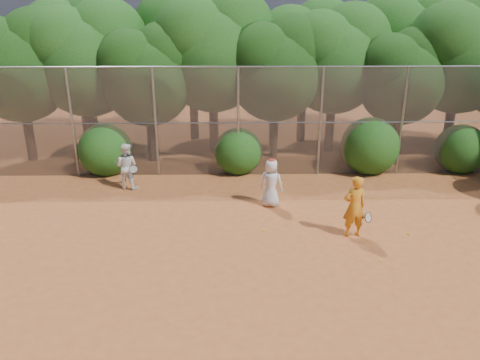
{
  "coord_description": "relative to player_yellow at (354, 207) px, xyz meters",
  "views": [
    {
      "loc": [
        -1.24,
        -10.62,
        6.08
      ],
      "look_at": [
        -1.0,
        2.5,
        1.1
      ],
      "focal_mm": 35.0,
      "sensor_mm": 36.0,
      "label": 1
    }
  ],
  "objects": [
    {
      "name": "ground",
      "position": [
        -2.09,
        -0.97,
        -0.88
      ],
      "size": [
        80.0,
        80.0,
        0.0
      ],
      "primitive_type": "plane",
      "color": "#A85326",
      "rests_on": "ground"
    },
    {
      "name": "tree_1",
      "position": [
        -9.03,
        7.57,
        3.28
      ],
      "size": [
        4.64,
        4.03,
        6.35
      ],
      "color": "black",
      "rests_on": "ground"
    },
    {
      "name": "fence_back",
      "position": [
        -2.21,
        5.03,
        1.17
      ],
      "size": [
        20.05,
        0.09,
        4.03
      ],
      "color": "gray",
      "rests_on": "ground"
    },
    {
      "name": "ball_1",
      "position": [
        2.05,
        2.1,
        -0.85
      ],
      "size": [
        0.07,
        0.07,
        0.07
      ],
      "primitive_type": "sphere",
      "color": "yellow",
      "rests_on": "ground"
    },
    {
      "name": "player_white",
      "position": [
        -6.98,
        3.71,
        -0.07
      ],
      "size": [
        0.91,
        0.8,
        1.63
      ],
      "rotation": [
        0.0,
        0.0,
        2.91
      ],
      "color": "white",
      "rests_on": "ground"
    },
    {
      "name": "tree_4",
      "position": [
        -1.54,
        7.26,
        2.88
      ],
      "size": [
        4.19,
        3.64,
        5.73
      ],
      "color": "black",
      "rests_on": "ground"
    },
    {
      "name": "tree_12",
      "position": [
        4.47,
        10.27,
        3.63
      ],
      "size": [
        5.02,
        4.37,
        6.88
      ],
      "color": "black",
      "rests_on": "ground"
    },
    {
      "name": "ball_3",
      "position": [
        1.6,
        0.0,
        -0.85
      ],
      "size": [
        0.07,
        0.07,
        0.07
      ],
      "primitive_type": "sphere",
      "color": "yellow",
      "rests_on": "ground"
    },
    {
      "name": "bush_1",
      "position": [
        -3.09,
        5.33,
        0.02
      ],
      "size": [
        1.8,
        1.8,
        1.8
      ],
      "primitive_type": "sphere",
      "color": "#184711",
      "rests_on": "ground"
    },
    {
      "name": "tree_10",
      "position": [
        -5.03,
        10.07,
        3.75
      ],
      "size": [
        5.15,
        4.48,
        7.06
      ],
      "color": "black",
      "rests_on": "ground"
    },
    {
      "name": "tree_3",
      "position": [
        -4.03,
        7.87,
        3.52
      ],
      "size": [
        4.89,
        4.26,
        6.7
      ],
      "color": "black",
      "rests_on": "ground"
    },
    {
      "name": "bush_2",
      "position": [
        1.91,
        5.33,
        0.22
      ],
      "size": [
        2.2,
        2.2,
        2.2
      ],
      "primitive_type": "sphere",
      "color": "#184711",
      "rests_on": "ground"
    },
    {
      "name": "tree_6",
      "position": [
        3.46,
        7.06,
        2.59
      ],
      "size": [
        3.86,
        3.36,
        5.29
      ],
      "color": "black",
      "rests_on": "ground"
    },
    {
      "name": "bush_0",
      "position": [
        -8.09,
        5.33,
        0.12
      ],
      "size": [
        2.0,
        2.0,
        2.0
      ],
      "primitive_type": "sphere",
      "color": "#184711",
      "rests_on": "ground"
    },
    {
      "name": "ball_5",
      "position": [
        1.49,
        2.45,
        -0.85
      ],
      "size": [
        0.07,
        0.07,
        0.07
      ],
      "primitive_type": "sphere",
      "color": "yellow",
      "rests_on": "ground"
    },
    {
      "name": "tree_7",
      "position": [
        5.97,
        7.67,
        3.4
      ],
      "size": [
        4.77,
        4.14,
        6.53
      ],
      "color": "black",
      "rests_on": "ground"
    },
    {
      "name": "bush_3",
      "position": [
        5.41,
        5.33,
        0.07
      ],
      "size": [
        1.9,
        1.9,
        1.9
      ],
      "primitive_type": "sphere",
      "color": "#184711",
      "rests_on": "ground"
    },
    {
      "name": "tree_9",
      "position": [
        -10.03,
        9.87,
        3.46
      ],
      "size": [
        4.83,
        4.2,
        6.62
      ],
      "color": "black",
      "rests_on": "ground"
    },
    {
      "name": "tree_0",
      "position": [
        -11.54,
        7.07,
        3.05
      ],
      "size": [
        4.38,
        3.81,
        6.0
      ],
      "color": "black",
      "rests_on": "ground"
    },
    {
      "name": "ball_0",
      "position": [
        0.61,
        1.06,
        -0.85
      ],
      "size": [
        0.07,
        0.07,
        0.07
      ],
      "primitive_type": "sphere",
      "color": "yellow",
      "rests_on": "ground"
    },
    {
      "name": "tree_11",
      "position": [
        -0.03,
        9.67,
        3.28
      ],
      "size": [
        4.64,
        4.03,
        6.35
      ],
      "color": "black",
      "rests_on": "ground"
    },
    {
      "name": "tree_2",
      "position": [
        -6.54,
        6.86,
        2.7
      ],
      "size": [
        3.99,
        3.47,
        5.47
      ],
      "color": "black",
      "rests_on": "ground"
    },
    {
      "name": "player_yellow",
      "position": [
        0.0,
        0.0,
        0.0
      ],
      "size": [
        0.86,
        0.61,
        1.76
      ],
      "rotation": [
        0.0,
        0.0,
        3.31
      ],
      "color": "orange",
      "rests_on": "ground"
    },
    {
      "name": "tree_5",
      "position": [
        0.96,
        8.07,
        3.17
      ],
      "size": [
        4.51,
        3.92,
        6.17
      ],
      "color": "black",
      "rests_on": "ground"
    },
    {
      "name": "player_teen",
      "position": [
        -2.1,
        2.11,
        -0.1
      ],
      "size": [
        0.88,
        0.73,
        1.57
      ],
      "rotation": [
        0.0,
        0.0,
        2.77
      ],
      "color": "silver",
      "rests_on": "ground"
    },
    {
      "name": "ball_2",
      "position": [
        0.38,
        -1.42,
        -0.85
      ],
      "size": [
        0.07,
        0.07,
        0.07
      ],
      "primitive_type": "sphere",
      "color": "yellow",
      "rests_on": "ground"
    },
    {
      "name": "ball_4",
      "position": [
        -2.44,
        0.29,
        -0.85
      ],
      "size": [
        0.07,
        0.07,
        0.07
      ],
      "primitive_type": "sphere",
      "color": "yellow",
      "rests_on": "ground"
    }
  ]
}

